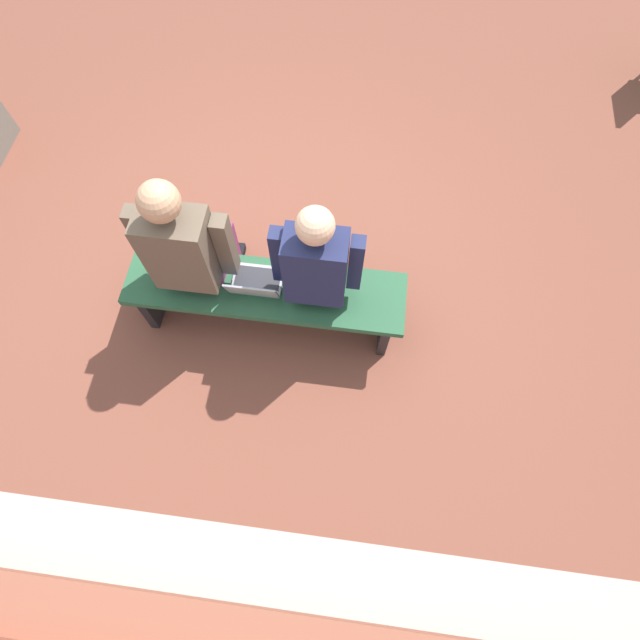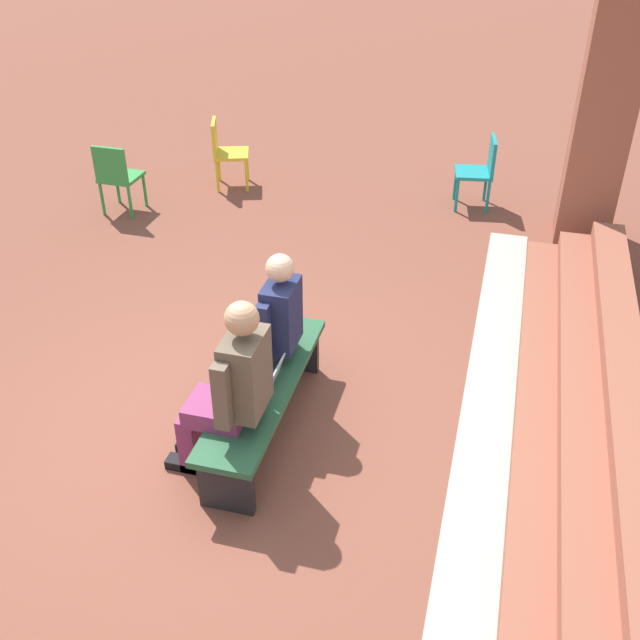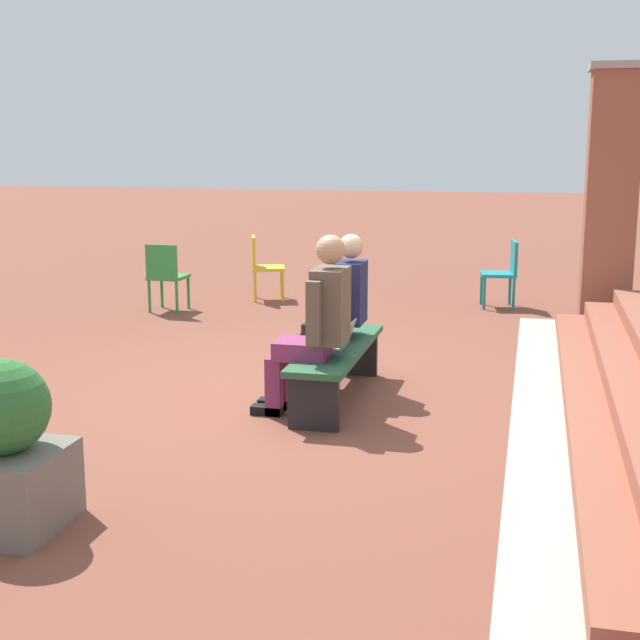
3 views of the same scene
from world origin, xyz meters
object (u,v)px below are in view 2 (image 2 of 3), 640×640
at_px(bench, 264,393).
at_px(plastic_chair_far_left, 481,168).
at_px(person_student, 268,327).
at_px(person_adult, 231,386).
at_px(plastic_chair_foreground, 225,149).
at_px(plastic_chair_far_right, 117,174).
at_px(laptop, 263,382).

height_order(bench, plastic_chair_far_left, plastic_chair_far_left).
distance_m(person_student, person_adult, 0.77).
bearing_deg(person_student, plastic_chair_foreground, -154.47).
bearing_deg(plastic_chair_foreground, plastic_chair_far_right, -39.84).
distance_m(bench, plastic_chair_far_left, 4.62).
bearing_deg(laptop, bench, -166.86).
distance_m(bench, laptop, 0.16).
bearing_deg(person_adult, plastic_chair_far_left, 165.87).
bearing_deg(plastic_chair_far_left, plastic_chair_foreground, -86.44).
bearing_deg(person_adult, person_student, 179.69).
bearing_deg(person_student, person_adult, -0.31).
xyz_separation_m(laptop, plastic_chair_far_right, (-3.24, -2.86, -0.02)).
bearing_deg(plastic_chair_foreground, laptop, 24.36).
distance_m(plastic_chair_foreground, plastic_chair_far_left, 3.11).
relative_size(person_adult, laptop, 4.34).
bearing_deg(laptop, plastic_chair_foreground, -155.64).
height_order(plastic_chair_far_right, plastic_chair_far_left, same).
bearing_deg(person_student, bench, 11.10).
distance_m(bench, plastic_chair_far_right, 4.28).
xyz_separation_m(person_adult, plastic_chair_far_left, (-4.90, 1.23, -0.25)).
relative_size(plastic_chair_far_right, plastic_chair_foreground, 1.00).
xyz_separation_m(bench, plastic_chair_foreground, (-4.27, -1.95, 0.13)).
height_order(plastic_chair_foreground, plastic_chair_far_left, same).
bearing_deg(plastic_chair_far_left, bench, -14.60).
bearing_deg(person_adult, bench, 170.83).
height_order(person_student, person_adult, person_adult).
distance_m(person_adult, plastic_chair_foreground, 5.07).
bearing_deg(bench, plastic_chair_far_right, -138.30).
height_order(person_adult, laptop, person_adult).
distance_m(bench, person_adult, 0.58).
distance_m(person_adult, plastic_chair_far_right, 4.57).
xyz_separation_m(person_adult, laptop, (-0.38, 0.08, -0.24)).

